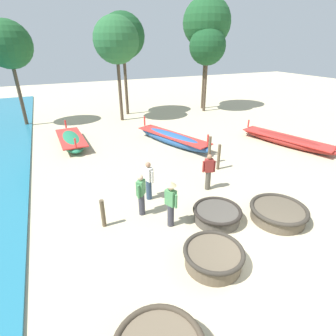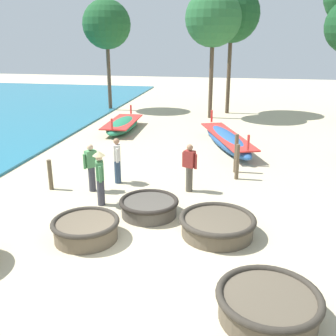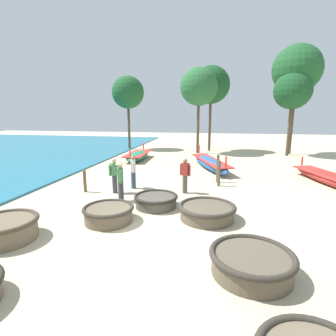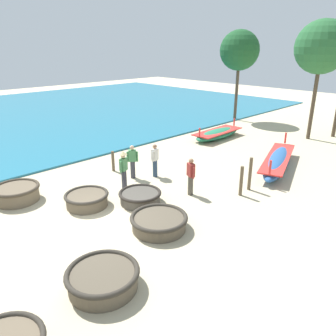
{
  "view_description": "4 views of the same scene",
  "coord_description": "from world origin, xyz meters",
  "px_view_note": "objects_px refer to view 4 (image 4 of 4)",
  "views": [
    {
      "loc": [
        -5.06,
        -3.57,
        5.57
      ],
      "look_at": [
        -1.28,
        4.7,
        1.19
      ],
      "focal_mm": 28.0,
      "sensor_mm": 36.0,
      "label": 1
    },
    {
      "loc": [
        1.88,
        -7.33,
        4.82
      ],
      "look_at": [
        -0.1,
        3.41,
        1.09
      ],
      "focal_mm": 42.0,
      "sensor_mm": 36.0,
      "label": 2
    },
    {
      "loc": [
        1.71,
        -6.79,
        3.52
      ],
      "look_at": [
        -0.33,
        4.21,
        1.16
      ],
      "focal_mm": 28.0,
      "sensor_mm": 36.0,
      "label": 3
    },
    {
      "loc": [
        8.53,
        -4.87,
        5.8
      ],
      "look_at": [
        -0.5,
        4.01,
        1.03
      ],
      "focal_mm": 35.0,
      "sensor_mm": 36.0,
      "label": 4
    }
  ],
  "objects_px": {
    "mooring_post_shoreline": "(241,181)",
    "fisherman_with_hat": "(191,176)",
    "fisherman_hauling": "(155,160)",
    "tree_leftmost": "(322,47)",
    "fisherman_standing_right": "(132,161)",
    "mooring_post_inland": "(113,161)",
    "tree_left_mid": "(239,51)",
    "long_boat_blue_hull": "(278,161)",
    "coracle_upturned": "(103,278)",
    "coracle_weathered": "(140,197)",
    "fisherman_crouching": "(124,167)",
    "coracle_center": "(17,193)",
    "long_boat_ochre_hull": "(218,134)",
    "mooring_post_mid_beach": "(250,174)",
    "coracle_tilted": "(159,222)",
    "coracle_front_right": "(87,199)"
  },
  "relations": [
    {
      "from": "fisherman_crouching",
      "to": "coracle_tilted",
      "type": "bearing_deg",
      "value": -19.43
    },
    {
      "from": "coracle_weathered",
      "to": "long_boat_blue_hull",
      "type": "height_order",
      "value": "long_boat_blue_hull"
    },
    {
      "from": "coracle_center",
      "to": "mooring_post_shoreline",
      "type": "relative_size",
      "value": 1.42
    },
    {
      "from": "tree_leftmost",
      "to": "coracle_center",
      "type": "bearing_deg",
      "value": -103.35
    },
    {
      "from": "coracle_weathered",
      "to": "fisherman_hauling",
      "type": "distance_m",
      "value": 2.85
    },
    {
      "from": "fisherman_standing_right",
      "to": "mooring_post_inland",
      "type": "xyz_separation_m",
      "value": [
        -1.38,
        -0.12,
        -0.33
      ]
    },
    {
      "from": "mooring_post_shoreline",
      "to": "long_boat_blue_hull",
      "type": "bearing_deg",
      "value": 97.25
    },
    {
      "from": "coracle_upturned",
      "to": "mooring_post_shoreline",
      "type": "relative_size",
      "value": 1.5
    },
    {
      "from": "mooring_post_shoreline",
      "to": "tree_left_mid",
      "type": "xyz_separation_m",
      "value": [
        -8.62,
        12.06,
        4.77
      ]
    },
    {
      "from": "long_boat_blue_hull",
      "to": "tree_left_mid",
      "type": "relative_size",
      "value": 0.81
    },
    {
      "from": "long_boat_blue_hull",
      "to": "tree_leftmost",
      "type": "bearing_deg",
      "value": 101.15
    },
    {
      "from": "tree_leftmost",
      "to": "tree_left_mid",
      "type": "height_order",
      "value": "tree_leftmost"
    },
    {
      "from": "mooring_post_shoreline",
      "to": "fisherman_hauling",
      "type": "bearing_deg",
      "value": -164.37
    },
    {
      "from": "long_boat_ochre_hull",
      "to": "fisherman_standing_right",
      "type": "bearing_deg",
      "value": -79.84
    },
    {
      "from": "fisherman_crouching",
      "to": "mooring_post_inland",
      "type": "height_order",
      "value": "fisherman_crouching"
    },
    {
      "from": "tree_left_mid",
      "to": "coracle_tilted",
      "type": "bearing_deg",
      "value": -63.2
    },
    {
      "from": "coracle_front_right",
      "to": "coracle_center",
      "type": "distance_m",
      "value": 2.91
    },
    {
      "from": "coracle_weathered",
      "to": "fisherman_with_hat",
      "type": "xyz_separation_m",
      "value": [
        0.87,
        1.97,
        0.58
      ]
    },
    {
      "from": "coracle_center",
      "to": "fisherman_standing_right",
      "type": "relative_size",
      "value": 1.14
    },
    {
      "from": "fisherman_crouching",
      "to": "mooring_post_inland",
      "type": "relative_size",
      "value": 1.66
    },
    {
      "from": "mooring_post_shoreline",
      "to": "coracle_weathered",
      "type": "bearing_deg",
      "value": -124.86
    },
    {
      "from": "coracle_tilted",
      "to": "mooring_post_shoreline",
      "type": "relative_size",
      "value": 1.54
    },
    {
      "from": "mooring_post_shoreline",
      "to": "long_boat_ochre_hull",
      "type": "bearing_deg",
      "value": 133.48
    },
    {
      "from": "coracle_center",
      "to": "mooring_post_inland",
      "type": "distance_m",
      "value": 4.66
    },
    {
      "from": "coracle_weathered",
      "to": "fisherman_crouching",
      "type": "relative_size",
      "value": 1.0
    },
    {
      "from": "fisherman_hauling",
      "to": "mooring_post_shoreline",
      "type": "distance_m",
      "value": 4.14
    },
    {
      "from": "coracle_upturned",
      "to": "coracle_center",
      "type": "distance_m",
      "value": 6.61
    },
    {
      "from": "fisherman_standing_right",
      "to": "mooring_post_mid_beach",
      "type": "xyz_separation_m",
      "value": [
        4.51,
        2.69,
        -0.12
      ]
    },
    {
      "from": "long_boat_ochre_hull",
      "to": "fisherman_standing_right",
      "type": "xyz_separation_m",
      "value": [
        1.5,
        -8.36,
        0.53
      ]
    },
    {
      "from": "fisherman_crouching",
      "to": "mooring_post_inland",
      "type": "bearing_deg",
      "value": 156.49
    },
    {
      "from": "coracle_upturned",
      "to": "fisherman_standing_right",
      "type": "height_order",
      "value": "fisherman_standing_right"
    },
    {
      "from": "coracle_weathered",
      "to": "tree_left_mid",
      "type": "distance_m",
      "value": 17.44
    },
    {
      "from": "mooring_post_shoreline",
      "to": "mooring_post_inland",
      "type": "height_order",
      "value": "mooring_post_shoreline"
    },
    {
      "from": "fisherman_hauling",
      "to": "tree_leftmost",
      "type": "relative_size",
      "value": 0.22
    },
    {
      "from": "tree_left_mid",
      "to": "coracle_upturned",
      "type": "bearing_deg",
      "value": -64.17
    },
    {
      "from": "fisherman_standing_right",
      "to": "tree_leftmost",
      "type": "relative_size",
      "value": 0.22
    },
    {
      "from": "mooring_post_inland",
      "to": "fisherman_with_hat",
      "type": "bearing_deg",
      "value": 8.43
    },
    {
      "from": "tree_leftmost",
      "to": "tree_left_mid",
      "type": "bearing_deg",
      "value": 167.76
    },
    {
      "from": "tree_leftmost",
      "to": "fisherman_crouching",
      "type": "bearing_deg",
      "value": -98.83
    },
    {
      "from": "mooring_post_shoreline",
      "to": "mooring_post_mid_beach",
      "type": "bearing_deg",
      "value": 94.67
    },
    {
      "from": "mooring_post_inland",
      "to": "tree_left_mid",
      "type": "height_order",
      "value": "tree_left_mid"
    },
    {
      "from": "fisherman_standing_right",
      "to": "mooring_post_shoreline",
      "type": "bearing_deg",
      "value": 23.23
    },
    {
      "from": "fisherman_with_hat",
      "to": "tree_left_mid",
      "type": "bearing_deg",
      "value": 117.89
    },
    {
      "from": "fisherman_with_hat",
      "to": "fisherman_standing_right",
      "type": "xyz_separation_m",
      "value": [
        -3.08,
        -0.54,
        0.0
      ]
    },
    {
      "from": "coracle_center",
      "to": "long_boat_ochre_hull",
      "type": "relative_size",
      "value": 0.42
    },
    {
      "from": "mooring_post_shoreline",
      "to": "fisherman_with_hat",
      "type": "bearing_deg",
      "value": -136.36
    },
    {
      "from": "long_boat_ochre_hull",
      "to": "fisherman_with_hat",
      "type": "relative_size",
      "value": 2.72
    },
    {
      "from": "long_boat_blue_hull",
      "to": "coracle_upturned",
      "type": "bearing_deg",
      "value": -83.9
    },
    {
      "from": "fisherman_crouching",
      "to": "mooring_post_mid_beach",
      "type": "height_order",
      "value": "fisherman_crouching"
    },
    {
      "from": "coracle_upturned",
      "to": "tree_leftmost",
      "type": "height_order",
      "value": "tree_leftmost"
    }
  ]
}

